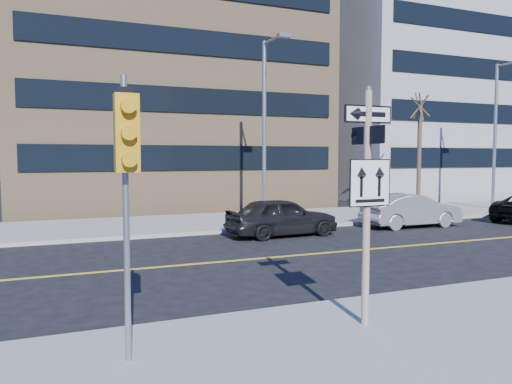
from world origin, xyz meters
name	(u,v)px	position (x,y,z in m)	size (l,w,h in m)	color
ground	(298,296)	(0.00, 0.00, 0.00)	(120.00, 120.00, 0.00)	black
far_sidewalk	(478,208)	(18.00, 12.00, 0.07)	(66.00, 6.00, 0.15)	#9D9C93
sign_pole	(367,192)	(0.00, -2.51, 2.44)	(0.92, 0.92, 4.06)	silver
traffic_signal	(127,157)	(-4.00, -2.66, 3.03)	(0.32, 0.45, 4.00)	gray
parked_car_a	(282,217)	(3.27, 7.62, 0.74)	(4.37, 1.76, 1.49)	black
parked_car_b	(411,210)	(9.51, 7.69, 0.72)	(4.39, 1.53, 1.45)	gray
streetlight_a	(266,118)	(4.00, 10.76, 4.76)	(0.55, 2.25, 8.00)	gray
streetlight_b	(499,126)	(18.00, 10.76, 4.76)	(0.55, 2.25, 8.00)	gray
street_tree_west	(420,109)	(13.00, 11.30, 5.52)	(1.80, 1.80, 6.35)	#3E2E24
building_brick	(156,70)	(2.00, 25.00, 9.00)	(18.00, 18.00, 18.00)	#A3835A
building_grey_mid	(421,104)	(24.00, 24.00, 7.50)	(20.00, 16.00, 15.00)	gray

